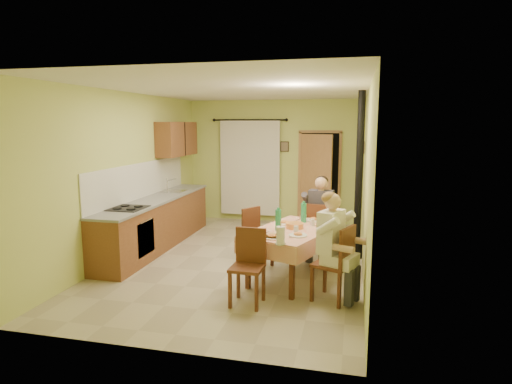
% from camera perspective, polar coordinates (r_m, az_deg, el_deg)
% --- Properties ---
extents(floor, '(4.00, 6.00, 0.01)m').
position_cam_1_polar(floor, '(7.30, -2.12, -9.01)').
color(floor, tan).
rests_on(floor, ground).
extents(room_shell, '(4.04, 6.04, 2.82)m').
position_cam_1_polar(room_shell, '(6.95, -2.21, 5.41)').
color(room_shell, '#C5D26B').
rests_on(room_shell, ground).
extents(kitchen_run, '(0.64, 3.64, 1.56)m').
position_cam_1_polar(kitchen_run, '(8.12, -13.10, -3.84)').
color(kitchen_run, brown).
rests_on(kitchen_run, ground).
extents(upper_cabinets, '(0.35, 1.40, 0.70)m').
position_cam_1_polar(upper_cabinets, '(9.15, -10.47, 6.97)').
color(upper_cabinets, brown).
rests_on(upper_cabinets, room_shell).
extents(curtain, '(1.70, 0.07, 2.22)m').
position_cam_1_polar(curtain, '(9.93, -0.82, 3.30)').
color(curtain, black).
rests_on(curtain, ground).
extents(doorway, '(0.96, 0.47, 2.15)m').
position_cam_1_polar(doorway, '(9.67, 8.22, 1.79)').
color(doorway, black).
rests_on(doorway, ground).
extents(dining_table, '(1.44, 1.82, 0.76)m').
position_cam_1_polar(dining_table, '(6.34, 4.90, -8.24)').
color(dining_table, tan).
rests_on(dining_table, ground).
extents(tableware, '(0.69, 1.60, 0.33)m').
position_cam_1_polar(tableware, '(6.12, 4.62, -4.55)').
color(tableware, white).
rests_on(tableware, dining_table).
extents(chair_far, '(0.47, 0.47, 0.98)m').
position_cam_1_polar(chair_far, '(7.27, 8.45, -6.76)').
color(chair_far, '#552A17').
rests_on(chair_far, ground).
extents(chair_near, '(0.42, 0.42, 0.96)m').
position_cam_1_polar(chair_near, '(5.51, -1.15, -11.90)').
color(chair_near, '#552A17').
rests_on(chair_near, ground).
extents(chair_right, '(0.57, 0.57, 1.00)m').
position_cam_1_polar(chair_right, '(5.70, 10.23, -11.31)').
color(chair_right, '#552A17').
rests_on(chair_right, ground).
extents(chair_left, '(0.52, 0.52, 0.93)m').
position_cam_1_polar(chair_left, '(6.93, 0.22, -7.48)').
color(chair_left, '#552A17').
rests_on(chair_left, ground).
extents(man_far, '(0.61, 0.51, 1.39)m').
position_cam_1_polar(man_far, '(7.15, 8.58, -2.19)').
color(man_far, '#38333D').
rests_on(man_far, chair_far).
extents(man_right, '(0.59, 0.65, 1.39)m').
position_cam_1_polar(man_right, '(5.53, 10.27, -5.57)').
color(man_right, white).
rests_on(man_right, chair_right).
extents(stove_flue, '(0.24, 0.24, 2.80)m').
position_cam_1_polar(stove_flue, '(7.39, 13.46, -0.82)').
color(stove_flue, black).
rests_on(stove_flue, ground).
extents(picture_back, '(0.19, 0.03, 0.23)m').
position_cam_1_polar(picture_back, '(9.80, 3.84, 6.06)').
color(picture_back, black).
rests_on(picture_back, room_shell).
extents(picture_right, '(0.03, 0.31, 0.21)m').
position_cam_1_polar(picture_right, '(7.90, 14.18, 5.80)').
color(picture_right, brown).
rests_on(picture_right, room_shell).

